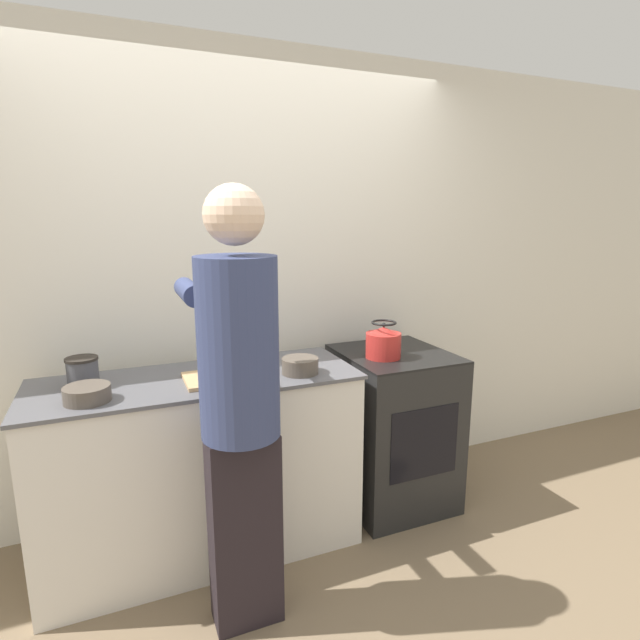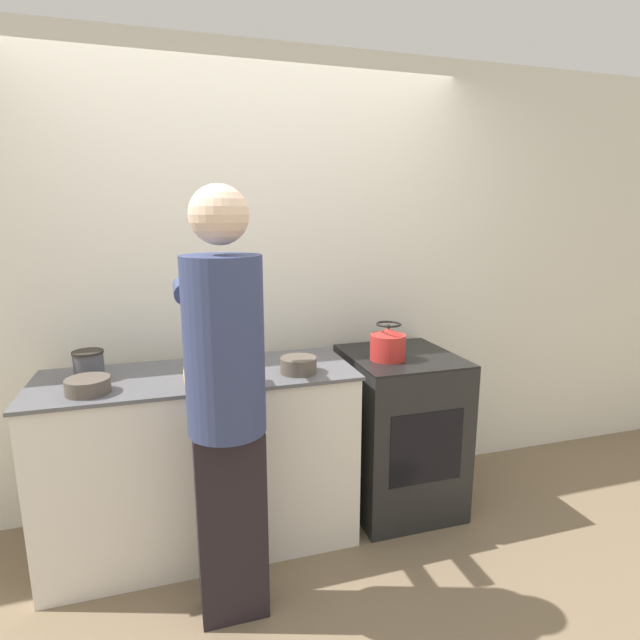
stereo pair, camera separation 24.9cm
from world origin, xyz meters
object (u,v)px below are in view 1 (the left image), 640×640
at_px(knife, 217,375).
at_px(person, 239,397).
at_px(oven, 393,427).
at_px(bowl_prep, 300,366).
at_px(kettle, 383,342).
at_px(cutting_board, 220,378).
at_px(canister_jar, 83,372).

bearing_deg(knife, person, -63.16).
relative_size(oven, bowl_prep, 5.07).
xyz_separation_m(kettle, bowl_prep, (-0.53, -0.11, -0.04)).
height_order(person, knife, person).
bearing_deg(person, kettle, 28.12).
height_order(person, kettle, person).
xyz_separation_m(oven, cutting_board, (-1.03, -0.11, 0.48)).
bearing_deg(cutting_board, oven, 6.31).
xyz_separation_m(cutting_board, bowl_prep, (0.39, -0.06, 0.03)).
xyz_separation_m(bowl_prep, canister_jar, (-0.98, 0.21, 0.03)).
relative_size(knife, bowl_prep, 1.01).
height_order(person, cutting_board, person).
xyz_separation_m(knife, kettle, (0.93, 0.04, 0.06)).
bearing_deg(canister_jar, kettle, -3.70).
height_order(person, canister_jar, person).
relative_size(person, kettle, 8.84).
bearing_deg(person, canister_jar, 134.28).
bearing_deg(knife, bowl_prep, 17.59).
height_order(oven, cutting_board, cutting_board).
xyz_separation_m(cutting_board, knife, (-0.01, 0.01, 0.01)).
bearing_deg(kettle, cutting_board, -176.76).
bearing_deg(bowl_prep, knife, 170.38).
distance_m(oven, person, 1.30).
relative_size(oven, canister_jar, 6.44).
distance_m(person, knife, 0.46).
xyz_separation_m(oven, kettle, (-0.12, -0.06, 0.54)).
height_order(oven, knife, knife).
relative_size(person, canister_jar, 12.69).
bearing_deg(knife, canister_jar, -166.31).
relative_size(bowl_prep, canister_jar, 1.27).
height_order(oven, bowl_prep, bowl_prep).
distance_m(person, canister_jar, 0.83).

